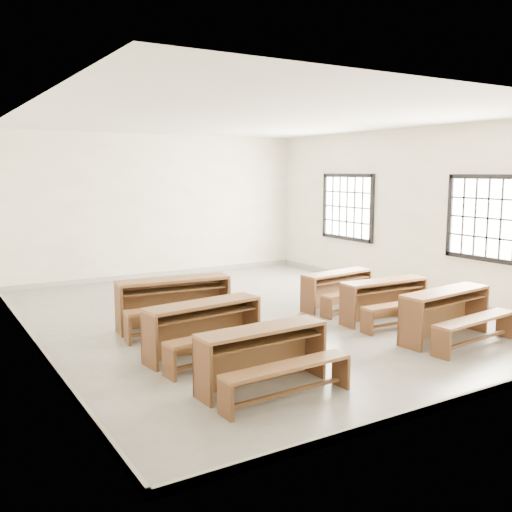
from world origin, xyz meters
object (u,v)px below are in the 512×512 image
desk_set_3 (448,311)px  desk_set_5 (339,287)px  desk_set_2 (175,300)px  desk_set_1 (205,325)px  desk_set_0 (265,354)px  desk_set_4 (386,298)px

desk_set_3 → desk_set_5: desk_set_3 is taller
desk_set_3 → desk_set_5: size_ratio=1.11×
desk_set_2 → desk_set_3: 4.00m
desk_set_1 → desk_set_5: (3.18, 1.18, -0.04)m
desk_set_0 → desk_set_2: desk_set_2 is taller
desk_set_2 → desk_set_5: (2.98, -0.26, -0.08)m
desk_set_4 → desk_set_1: bearing=-176.6°
desk_set_0 → desk_set_3: desk_set_3 is taller
desk_set_0 → desk_set_1: 1.34m
desk_set_2 → desk_set_3: bearing=-34.1°
desk_set_0 → desk_set_1: size_ratio=0.93×
desk_set_3 → desk_set_0: bearing=177.9°
desk_set_1 → desk_set_2: size_ratio=0.93×
desk_set_0 → desk_set_2: size_ratio=0.86×
desk_set_3 → desk_set_4: bearing=86.1°
desk_set_2 → desk_set_3: (3.06, -2.57, -0.03)m
desk_set_0 → desk_set_2: bearing=85.1°
desk_set_3 → desk_set_1: bearing=155.1°
desk_set_4 → desk_set_5: size_ratio=1.02×
desk_set_1 → desk_set_4: desk_set_1 is taller
desk_set_1 → desk_set_4: size_ratio=1.09×
desk_set_3 → desk_set_5: 2.30m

